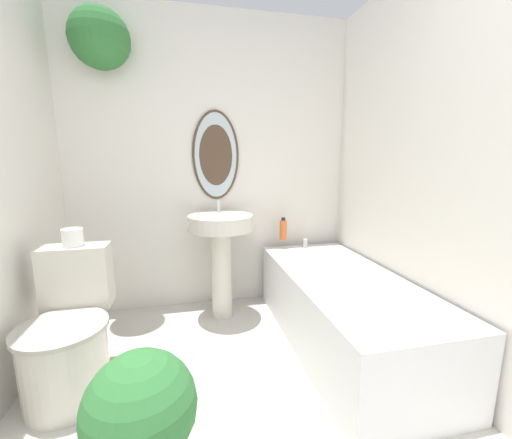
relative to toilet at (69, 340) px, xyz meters
name	(u,v)px	position (x,y,z in m)	size (l,w,h in m)	color
wall_back	(197,147)	(0.74, 0.96, 1.04)	(2.41, 0.41, 2.40)	silver
wall_right	(449,167)	(2.04, -0.24, 0.90)	(0.06, 2.51, 2.40)	silver
toilet	(69,340)	(0.00, 0.00, 0.00)	(0.44, 0.59, 0.76)	beige
pedestal_sink	(221,243)	(0.89, 0.67, 0.30)	(0.50, 0.50, 0.93)	beige
bathtub	(342,308)	(1.64, 0.10, -0.04)	(0.70, 1.61, 0.56)	silver
shampoo_bottle	(283,229)	(1.45, 0.84, 0.35)	(0.06, 0.06, 0.19)	#DB6633
potted_plant	(141,416)	(0.44, -0.62, 0.01)	(0.41, 0.41, 0.55)	#47474C
toilet_paper_roll	(73,237)	(0.00, 0.22, 0.51)	(0.11, 0.11, 0.10)	white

